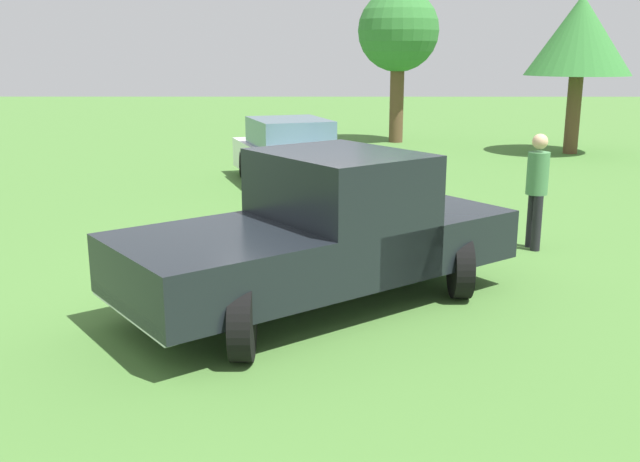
% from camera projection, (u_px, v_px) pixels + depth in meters
% --- Properties ---
extents(ground_plane, '(80.00, 80.00, 0.00)m').
position_uv_depth(ground_plane, '(310.00, 283.00, 9.23)').
color(ground_plane, '#477533').
extents(pickup_truck, '(4.38, 4.96, 1.80)m').
position_uv_depth(pickup_truck, '(328.00, 227.00, 8.29)').
color(pickup_truck, black).
rests_on(pickup_truck, ground_plane).
extents(sedan_near, '(4.76, 3.09, 1.48)m').
position_uv_depth(sedan_near, '(292.00, 155.00, 15.79)').
color(sedan_near, black).
rests_on(sedan_near, ground_plane).
extents(person_visitor, '(0.36, 0.36, 1.75)m').
position_uv_depth(person_visitor, '(537.00, 185.00, 10.60)').
color(person_visitor, black).
rests_on(person_visitor, ground_plane).
extents(tree_back_left, '(2.99, 2.99, 4.50)m').
position_uv_depth(tree_back_left, '(580.00, 37.00, 20.25)').
color(tree_back_left, brown).
rests_on(tree_back_left, ground_plane).
extents(tree_back_right, '(2.61, 2.61, 4.89)m').
position_uv_depth(tree_back_right, '(398.00, 33.00, 22.87)').
color(tree_back_right, brown).
rests_on(tree_back_right, ground_plane).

